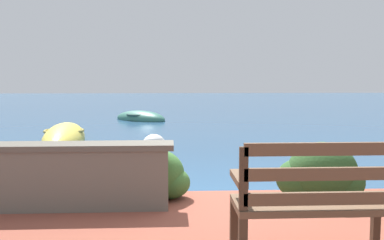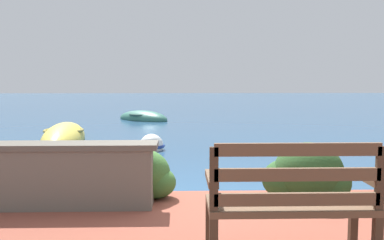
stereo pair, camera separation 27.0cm
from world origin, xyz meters
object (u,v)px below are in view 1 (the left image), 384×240
object	(u,v)px
rowboat_mid	(141,119)
rowboat_nearest	(64,139)
park_bench	(317,199)
mooring_buoy	(154,146)

from	to	relation	value
rowboat_mid	rowboat_nearest	bearing A→B (deg)	-65.69
park_bench	rowboat_mid	size ratio (longest dim) A/B	0.51
rowboat_nearest	rowboat_mid	xyz separation A→B (m)	(1.51, 5.51, -0.01)
park_bench	mooring_buoy	distance (m)	6.51
park_bench	rowboat_mid	bearing A→B (deg)	102.41
park_bench	rowboat_nearest	distance (m)	8.53
rowboat_mid	park_bench	bearing A→B (deg)	-40.79
park_bench	rowboat_nearest	world-z (taller)	park_bench
rowboat_nearest	rowboat_mid	bearing A→B (deg)	-21.80
rowboat_nearest	mooring_buoy	distance (m)	2.64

